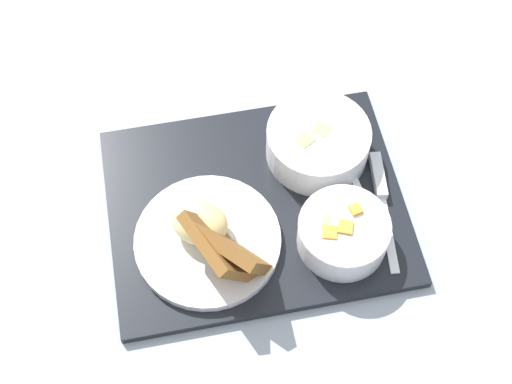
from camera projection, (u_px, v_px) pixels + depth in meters
The scene contains 7 objects.
ground_plane at pixel (256, 208), 0.94m from camera, with size 4.00×4.00×0.00m, color #99A3AD.
serving_tray at pixel (256, 206), 0.93m from camera, with size 0.39×0.31×0.01m.
bowl_salad at pixel (344, 232), 0.87m from camera, with size 0.12×0.11×0.05m.
bowl_soup at pixel (318, 141), 0.94m from camera, with size 0.14×0.14×0.05m.
plate_main at pixel (211, 239), 0.88m from camera, with size 0.18×0.18×0.09m.
knife at pixel (380, 188), 0.93m from camera, with size 0.03×0.17×0.01m.
spoon at pixel (366, 206), 0.92m from camera, with size 0.05×0.16×0.01m.
Camera 1 is at (0.07, 0.44, 0.82)m, focal length 50.00 mm.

